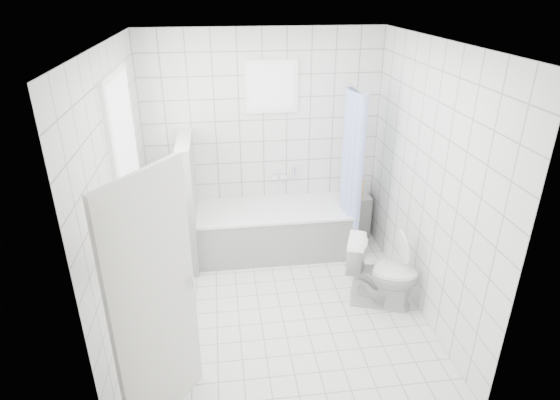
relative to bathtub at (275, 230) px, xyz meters
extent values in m
plane|color=white|center=(-0.08, -1.12, -0.29)|extent=(3.00, 3.00, 0.00)
plane|color=white|center=(-0.08, -1.12, 2.31)|extent=(3.00, 3.00, 0.00)
cube|color=white|center=(-0.08, 0.38, 1.01)|extent=(2.80, 0.02, 2.60)
cube|color=white|center=(-0.08, -2.62, 1.01)|extent=(2.80, 0.02, 2.60)
cube|color=white|center=(-1.48, -1.12, 1.01)|extent=(0.02, 3.00, 2.60)
cube|color=white|center=(1.32, -1.12, 1.01)|extent=(0.02, 3.00, 2.60)
cube|color=white|center=(-1.44, -0.82, 1.31)|extent=(0.01, 0.90, 1.40)
cube|color=white|center=(0.02, 0.33, 1.66)|extent=(0.50, 0.01, 0.50)
cube|color=white|center=(-1.39, -0.82, 0.57)|extent=(0.18, 1.02, 0.08)
cube|color=silver|center=(-1.11, -2.28, 0.71)|extent=(0.49, 0.68, 2.00)
cube|color=white|center=(0.00, 0.00, -0.02)|extent=(1.83, 0.75, 0.55)
cube|color=white|center=(0.00, 0.00, 0.27)|extent=(1.85, 0.77, 0.03)
cube|color=white|center=(-0.99, -0.05, 0.46)|extent=(0.15, 0.85, 1.50)
cube|color=white|center=(1.06, 0.25, -0.02)|extent=(0.40, 0.24, 0.55)
imported|color=white|center=(0.95, -1.19, 0.08)|extent=(0.82, 0.64, 0.73)
cylinder|color=silver|center=(0.87, -0.02, 1.71)|extent=(0.02, 0.80, 0.02)
cube|color=silver|center=(0.10, 0.33, 0.56)|extent=(0.18, 0.06, 0.06)
imported|color=pink|center=(-1.38, -0.54, 0.71)|extent=(0.12, 0.12, 0.20)
imported|color=#37A0FB|center=(-1.38, -0.99, 0.71)|extent=(0.12, 0.12, 0.19)
imported|color=#FA618C|center=(-1.38, -1.19, 0.76)|extent=(0.15, 0.15, 0.30)
imported|color=silver|center=(-1.38, -0.86, 0.70)|extent=(0.20, 0.20, 0.18)
cylinder|color=green|center=(1.01, 0.19, 0.37)|extent=(0.06, 0.06, 0.22)
cylinder|color=blue|center=(1.11, 0.27, 0.38)|extent=(0.06, 0.06, 0.24)
cylinder|color=yellow|center=(1.11, 0.19, 0.39)|extent=(0.06, 0.06, 0.26)
camera|label=1|loc=(-0.60, -4.98, 2.74)|focal=30.00mm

